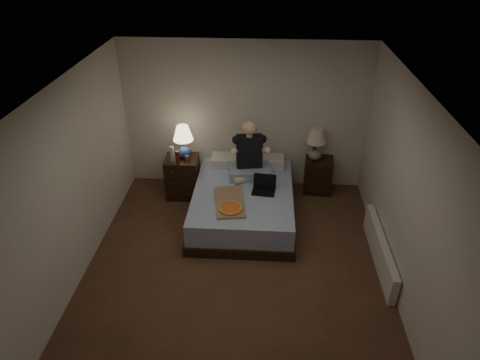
# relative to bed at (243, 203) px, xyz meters

# --- Properties ---
(floor) EXTENTS (4.00, 4.50, 0.00)m
(floor) POSITION_rel_bed_xyz_m (-0.03, -1.20, -0.25)
(floor) COLOR brown
(floor) RESTS_ON ground
(ceiling) EXTENTS (4.00, 4.50, 0.00)m
(ceiling) POSITION_rel_bed_xyz_m (-0.03, -1.20, 2.25)
(ceiling) COLOR white
(ceiling) RESTS_ON ground
(wall_back) EXTENTS (4.00, 0.00, 2.50)m
(wall_back) POSITION_rel_bed_xyz_m (-0.03, 1.05, 1.00)
(wall_back) COLOR silver
(wall_back) RESTS_ON ground
(wall_front) EXTENTS (4.00, 0.00, 2.50)m
(wall_front) POSITION_rel_bed_xyz_m (-0.03, -3.45, 1.00)
(wall_front) COLOR silver
(wall_front) RESTS_ON ground
(wall_left) EXTENTS (0.00, 4.50, 2.50)m
(wall_left) POSITION_rel_bed_xyz_m (-2.03, -1.20, 1.00)
(wall_left) COLOR silver
(wall_left) RESTS_ON ground
(wall_right) EXTENTS (0.00, 4.50, 2.50)m
(wall_right) POSITION_rel_bed_xyz_m (1.97, -1.20, 1.00)
(wall_right) COLOR silver
(wall_right) RESTS_ON ground
(bed) EXTENTS (1.50, 2.00, 0.50)m
(bed) POSITION_rel_bed_xyz_m (0.00, 0.00, 0.00)
(bed) COLOR #5D7CBA
(bed) RESTS_ON floor
(nightstand_left) EXTENTS (0.55, 0.50, 0.69)m
(nightstand_left) POSITION_rel_bed_xyz_m (-1.04, 0.58, 0.10)
(nightstand_left) COLOR black
(nightstand_left) RESTS_ON floor
(nightstand_right) EXTENTS (0.50, 0.45, 0.60)m
(nightstand_right) POSITION_rel_bed_xyz_m (1.22, 0.85, 0.05)
(nightstand_right) COLOR black
(nightstand_right) RESTS_ON floor
(lamp_left) EXTENTS (0.41, 0.41, 0.56)m
(lamp_left) POSITION_rel_bed_xyz_m (-0.99, 0.61, 0.72)
(lamp_left) COLOR navy
(lamp_left) RESTS_ON nightstand_left
(lamp_right) EXTENTS (0.36, 0.36, 0.56)m
(lamp_right) POSITION_rel_bed_xyz_m (1.14, 0.85, 0.63)
(lamp_right) COLOR gray
(lamp_right) RESTS_ON nightstand_right
(water_bottle) EXTENTS (0.07, 0.07, 0.25)m
(water_bottle) POSITION_rel_bed_xyz_m (-1.17, 0.49, 0.57)
(water_bottle) COLOR silver
(water_bottle) RESTS_ON nightstand_left
(soda_can) EXTENTS (0.07, 0.07, 0.10)m
(soda_can) POSITION_rel_bed_xyz_m (-0.94, 0.50, 0.49)
(soda_can) COLOR #9E9F9A
(soda_can) RESTS_ON nightstand_left
(beer_bottle_left) EXTENTS (0.06, 0.06, 0.23)m
(beer_bottle_left) POSITION_rel_bed_xyz_m (-1.06, 0.39, 0.56)
(beer_bottle_left) COLOR #54170C
(beer_bottle_left) RESTS_ON nightstand_left
(beer_bottle_right) EXTENTS (0.06, 0.06, 0.23)m
(beer_bottle_right) POSITION_rel_bed_xyz_m (1.12, 0.85, 0.46)
(beer_bottle_right) COLOR #50260B
(beer_bottle_right) RESTS_ON nightstand_right
(person) EXTENTS (0.72, 0.60, 0.93)m
(person) POSITION_rel_bed_xyz_m (0.07, 0.42, 0.71)
(person) COLOR black
(person) RESTS_ON bed
(laptop) EXTENTS (0.37, 0.32, 0.24)m
(laptop) POSITION_rel_bed_xyz_m (0.31, -0.06, 0.37)
(laptop) COLOR black
(laptop) RESTS_ON bed
(pizza_box) EXTENTS (0.51, 0.81, 0.08)m
(pizza_box) POSITION_rel_bed_xyz_m (-0.15, -0.58, 0.29)
(pizza_box) COLOR #9E7F5F
(pizza_box) RESTS_ON bed
(radiator) EXTENTS (0.10, 1.60, 0.40)m
(radiator) POSITION_rel_bed_xyz_m (1.90, -0.94, -0.05)
(radiator) COLOR silver
(radiator) RESTS_ON floor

